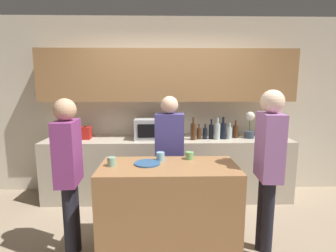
% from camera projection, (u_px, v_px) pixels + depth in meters
% --- Properties ---
extents(back_wall, '(6.40, 0.40, 2.70)m').
position_uv_depth(back_wall, '(167.00, 95.00, 4.03)').
color(back_wall, beige).
rests_on(back_wall, ground_plane).
extents(back_counter, '(3.60, 0.62, 0.91)m').
position_uv_depth(back_counter, '(168.00, 168.00, 3.94)').
color(back_counter, '#B7AD99').
rests_on(back_counter, ground_plane).
extents(kitchen_island, '(1.35, 0.63, 0.92)m').
position_uv_depth(kitchen_island, '(169.00, 209.00, 2.65)').
color(kitchen_island, '#996B42').
rests_on(kitchen_island, ground_plane).
extents(microwave, '(0.52, 0.39, 0.30)m').
position_uv_depth(microwave, '(153.00, 129.00, 3.85)').
color(microwave, '#B7BABC').
rests_on(microwave, back_counter).
extents(toaster, '(0.26, 0.16, 0.18)m').
position_uv_depth(toaster, '(82.00, 133.00, 3.83)').
color(toaster, '#B21E19').
rests_on(toaster, back_counter).
extents(potted_plant, '(0.14, 0.14, 0.40)m').
position_uv_depth(potted_plant, '(250.00, 125.00, 3.88)').
color(potted_plant, '#333D4C').
rests_on(potted_plant, back_counter).
extents(bottle_0, '(0.08, 0.08, 0.33)m').
position_uv_depth(bottle_0, '(193.00, 131.00, 3.77)').
color(bottle_0, '#472814').
rests_on(bottle_0, back_counter).
extents(bottle_1, '(0.06, 0.06, 0.22)m').
position_uv_depth(bottle_1, '(199.00, 133.00, 3.83)').
color(bottle_1, '#472814').
rests_on(bottle_1, back_counter).
extents(bottle_2, '(0.06, 0.06, 0.23)m').
position_uv_depth(bottle_2, '(205.00, 133.00, 3.83)').
color(bottle_2, black).
rests_on(bottle_2, back_counter).
extents(bottle_3, '(0.07, 0.07, 0.29)m').
position_uv_depth(bottle_3, '(211.00, 131.00, 3.85)').
color(bottle_3, black).
rests_on(bottle_3, back_counter).
extents(bottle_4, '(0.08, 0.08, 0.32)m').
position_uv_depth(bottle_4, '(217.00, 131.00, 3.80)').
color(bottle_4, silver).
rests_on(bottle_4, back_counter).
extents(bottle_5, '(0.09, 0.09, 0.33)m').
position_uv_depth(bottle_5, '(223.00, 130.00, 3.83)').
color(bottle_5, black).
rests_on(bottle_5, back_counter).
extents(bottle_6, '(0.07, 0.07, 0.23)m').
position_uv_depth(bottle_6, '(229.00, 133.00, 3.83)').
color(bottle_6, silver).
rests_on(bottle_6, back_counter).
extents(bottle_7, '(0.08, 0.08, 0.26)m').
position_uv_depth(bottle_7, '(236.00, 131.00, 3.92)').
color(bottle_7, '#472814').
rests_on(bottle_7, back_counter).
extents(plate_on_island, '(0.26, 0.26, 0.01)m').
position_uv_depth(plate_on_island, '(147.00, 163.00, 2.61)').
color(plate_on_island, '#2D5684').
rests_on(plate_on_island, kitchen_island).
extents(cup_0, '(0.08, 0.08, 0.09)m').
position_uv_depth(cup_0, '(112.00, 162.00, 2.54)').
color(cup_0, '#7FAC8D').
rests_on(cup_0, kitchen_island).
extents(cup_1, '(0.09, 0.09, 0.08)m').
position_uv_depth(cup_1, '(189.00, 156.00, 2.77)').
color(cup_1, '#73B468').
rests_on(cup_1, kitchen_island).
extents(cup_2, '(0.09, 0.09, 0.09)m').
position_uv_depth(cup_2, '(160.00, 156.00, 2.72)').
color(cup_2, '#80B4C4').
rests_on(cup_2, kitchen_island).
extents(person_left, '(0.35, 0.21, 1.57)m').
position_uv_depth(person_left, '(169.00, 150.00, 3.14)').
color(person_left, black).
rests_on(person_left, ground_plane).
extents(person_center, '(0.22, 0.35, 1.66)m').
position_uv_depth(person_center, '(269.00, 160.00, 2.51)').
color(person_center, black).
rests_on(person_center, ground_plane).
extents(person_right, '(0.21, 0.35, 1.58)m').
position_uv_depth(person_right, '(68.00, 166.00, 2.49)').
color(person_right, black).
rests_on(person_right, ground_plane).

